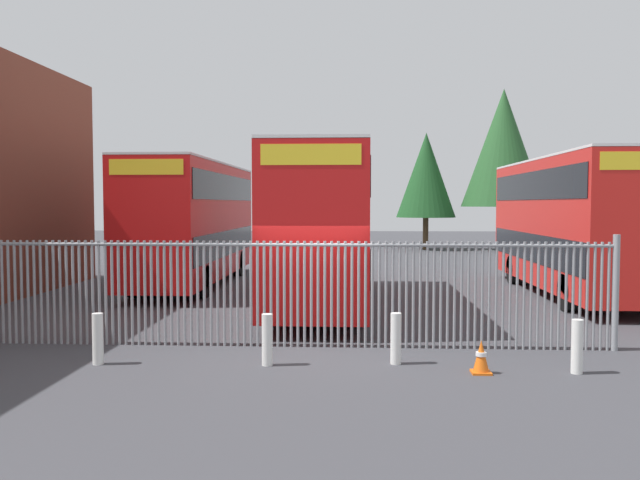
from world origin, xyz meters
TOP-DOWN VIEW (x-y plane):
  - ground_plane at (0.00, 8.00)m, footprint 100.00×100.00m
  - palisade_fence at (-1.36, 0.00)m, footprint 15.21×0.14m
  - double_decker_bus_near_gate at (-0.00, 5.79)m, footprint 2.54×10.81m
  - double_decker_bus_behind_fence_left at (7.89, 8.23)m, footprint 2.54×10.81m
  - double_decker_bus_behind_fence_right at (-4.95, 10.24)m, footprint 2.54×10.81m
  - bollard_near_left at (-3.80, -1.69)m, footprint 0.20×0.20m
  - bollard_center_front at (-0.67, -1.60)m, footprint 0.20×0.20m
  - bollard_near_right at (1.70, -1.36)m, footprint 0.20×0.20m
  - bollard_far_right at (4.81, -1.88)m, footprint 0.20×0.20m
  - traffic_cone_by_gate at (3.14, -1.97)m, footprint 0.34×0.34m
  - tree_tall_back at (10.26, 28.99)m, footprint 5.19×5.19m
  - tree_short_side at (5.48, 29.47)m, footprint 3.81×3.81m

SIDE VIEW (x-z plane):
  - ground_plane at x=0.00m, z-range 0.00..0.00m
  - traffic_cone_by_gate at x=3.14m, z-range -0.01..0.58m
  - bollard_near_left at x=-3.80m, z-range 0.00..0.95m
  - bollard_center_front at x=-0.67m, z-range 0.00..0.95m
  - bollard_near_right at x=1.70m, z-range 0.00..0.95m
  - bollard_far_right at x=4.81m, z-range 0.00..0.95m
  - palisade_fence at x=-1.36m, z-range 0.00..2.35m
  - double_decker_bus_near_gate at x=0.00m, z-range 0.21..4.63m
  - double_decker_bus_behind_fence_left at x=7.89m, z-range 0.21..4.63m
  - double_decker_bus_behind_fence_right at x=-4.95m, z-range 0.21..4.63m
  - tree_short_side at x=5.48m, z-range 1.03..8.56m
  - tree_tall_back at x=10.26m, z-range 1.38..11.58m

